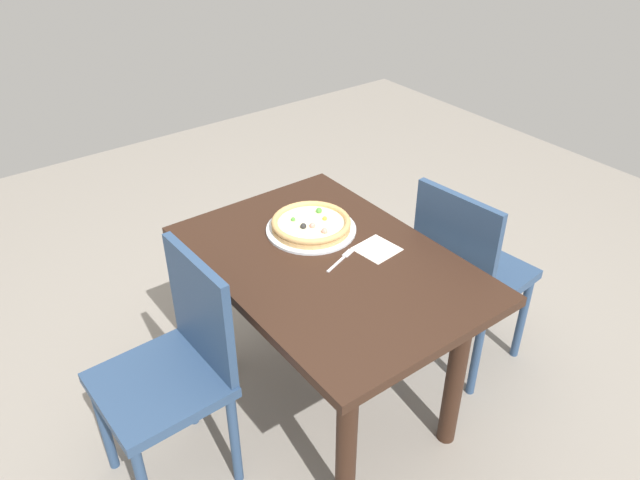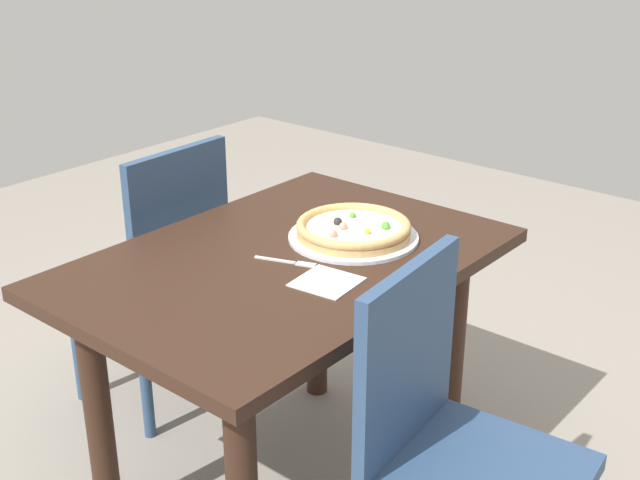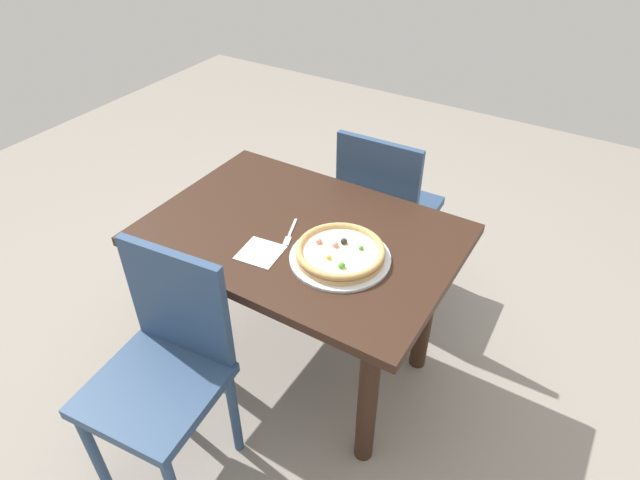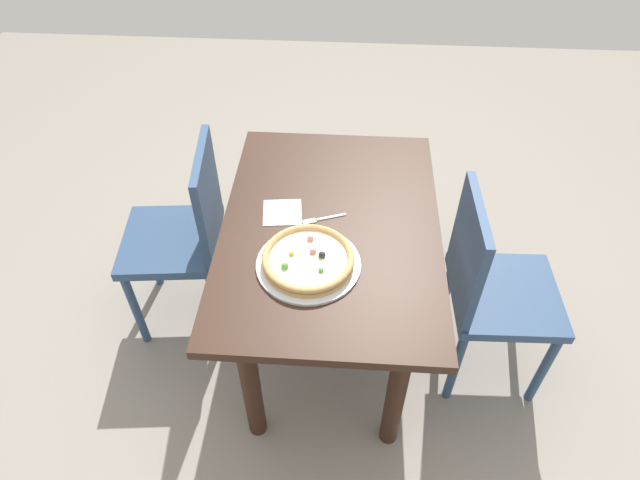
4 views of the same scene
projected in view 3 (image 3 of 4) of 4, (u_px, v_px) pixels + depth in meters
ground_plane at (305, 361)px, 2.42m from camera, size 6.00×6.00×0.00m
dining_table at (302, 258)px, 2.05m from camera, size 1.13×0.78×0.73m
chair_near at (385, 209)px, 2.50m from camera, size 0.41×0.41×0.90m
chair_far at (164, 367)px, 1.77m from camera, size 0.44×0.44×0.90m
plate at (340, 258)px, 1.85m from camera, size 0.35×0.35×0.01m
pizza at (340, 252)px, 1.83m from camera, size 0.31×0.31×0.04m
fork at (290, 234)px, 1.96m from camera, size 0.07×0.16×0.00m
napkin at (260, 252)px, 1.88m from camera, size 0.15×0.15×0.00m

